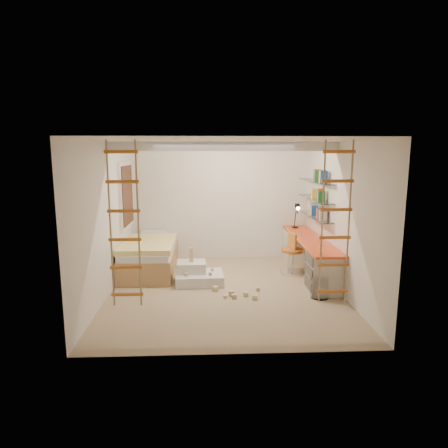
{
  "coord_description": "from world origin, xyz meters",
  "views": [
    {
      "loc": [
        -0.31,
        -6.74,
        2.43
      ],
      "look_at": [
        0.0,
        0.3,
        1.15
      ],
      "focal_mm": 32.0,
      "sensor_mm": 36.0,
      "label": 1
    }
  ],
  "objects_px": {
    "bed": "(150,256)",
    "play_platform": "(197,275)",
    "swivel_chair": "(292,259)",
    "desk": "(309,255)"
  },
  "relations": [
    {
      "from": "swivel_chair",
      "to": "play_platform",
      "type": "height_order",
      "value": "swivel_chair"
    },
    {
      "from": "bed",
      "to": "play_platform",
      "type": "distance_m",
      "value": 1.25
    },
    {
      "from": "bed",
      "to": "desk",
      "type": "bearing_deg",
      "value": -6.49
    },
    {
      "from": "desk",
      "to": "bed",
      "type": "xyz_separation_m",
      "value": [
        -3.2,
        0.36,
        -0.07
      ]
    },
    {
      "from": "bed",
      "to": "play_platform",
      "type": "xyz_separation_m",
      "value": [
        0.98,
        -0.76,
        -0.18
      ]
    },
    {
      "from": "swivel_chair",
      "to": "desk",
      "type": "bearing_deg",
      "value": -16.77
    },
    {
      "from": "play_platform",
      "to": "swivel_chair",
      "type": "bearing_deg",
      "value": 14.43
    },
    {
      "from": "bed",
      "to": "play_platform",
      "type": "relative_size",
      "value": 2.2
    },
    {
      "from": "desk",
      "to": "play_platform",
      "type": "xyz_separation_m",
      "value": [
        -2.21,
        -0.39,
        -0.25
      ]
    },
    {
      "from": "desk",
      "to": "play_platform",
      "type": "relative_size",
      "value": 3.09
    }
  ]
}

